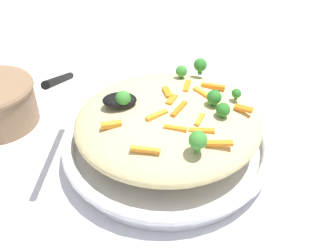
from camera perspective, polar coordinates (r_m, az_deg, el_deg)
The scene contains 25 objects.
ground_plane at distance 0.73m, azimuth -0.00°, elevation -4.17°, with size 2.40×2.40×0.00m, color silver.
serving_bowl at distance 0.71m, azimuth -0.00°, elevation -2.68°, with size 0.37×0.37×0.05m.
pasta_mound at distance 0.68m, azimuth -0.00°, elevation 0.54°, with size 0.31×0.30×0.07m, color #DBC689.
carrot_piece_0 at distance 0.60m, azimuth 7.26°, elevation -2.41°, with size 0.04×0.01×0.01m, color orange.
carrot_piece_1 at distance 0.72m, azimuth 6.35°, elevation 5.52°, with size 0.04×0.01×0.01m, color orange.
carrot_piece_2 at distance 0.61m, azimuth 1.03°, elevation -0.38°, with size 0.04×0.01×0.01m, color orange.
carrot_piece_3 at distance 0.63m, azimuth 4.46°, elevation 0.86°, with size 0.03×0.01×0.01m, color orange.
carrot_piece_4 at distance 0.67m, azimuth 0.49°, elevation 3.67°, with size 0.03×0.01×0.01m, color orange.
carrot_piece_5 at distance 0.69m, azimuth 4.86°, elevation 4.60°, with size 0.04×0.01×0.01m, color orange.
carrot_piece_6 at distance 0.62m, azimuth 4.73°, elevation -0.67°, with size 0.04×0.01×0.01m, color orange.
carrot_piece_7 at distance 0.69m, azimuth -0.37°, elevation 4.65°, with size 0.03×0.01×0.01m, color orange.
carrot_piece_8 at distance 0.64m, azimuth -1.59°, elevation 1.47°, with size 0.04×0.01×0.01m, color orange.
carrot_piece_9 at distance 0.58m, azimuth -3.21°, elevation -3.34°, with size 0.04×0.01×0.01m, color orange.
carrot_piece_10 at distance 0.71m, azimuth 2.66°, elevation 5.59°, with size 0.04×0.01×0.01m, color orange.
carrot_piece_11 at distance 0.65m, azimuth 1.56°, elevation 2.38°, with size 0.04×0.01×0.01m, color orange.
carrot_piece_12 at distance 0.67m, azimuth 10.56°, elevation 2.42°, with size 0.03×0.01×0.01m, color orange.
carrot_piece_13 at distance 0.63m, azimuth -7.98°, elevation 0.18°, with size 0.03×0.01×0.01m, color orange.
broccoli_floret_0 at distance 0.66m, azimuth -6.32°, elevation 3.86°, with size 0.02×0.02×0.03m.
broccoli_floret_1 at distance 0.74m, azimuth 1.90°, elevation 7.69°, with size 0.02×0.02×0.02m.
broccoli_floret_2 at distance 0.57m, azimuth 4.23°, elevation -2.04°, with size 0.03×0.03×0.03m.
broccoli_floret_3 at distance 0.64m, azimuth 7.74°, elevation 2.26°, with size 0.02×0.02×0.03m.
broccoli_floret_4 at distance 0.69m, azimuth 9.59°, elevation 4.52°, with size 0.02×0.02×0.02m.
broccoli_floret_5 at distance 0.66m, azimuth 6.52°, elevation 3.94°, with size 0.02×0.02×0.03m.
broccoli_floret_6 at distance 0.75m, azimuth 4.55°, elevation 8.51°, with size 0.02×0.02×0.03m.
serving_spoon at distance 0.66m, azimuth -10.13°, elevation 4.81°, with size 0.13×0.18×0.10m.
Camera 1 is at (0.02, 0.54, 0.49)m, focal length 43.40 mm.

